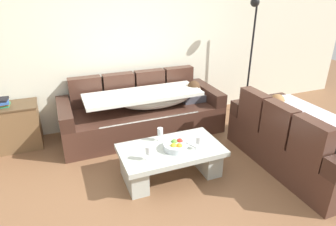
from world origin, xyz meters
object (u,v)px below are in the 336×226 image
at_px(fruit_bowl, 176,146).
at_px(open_magazine, 199,141).
at_px(wine_glass_near_left, 149,151).
at_px(wine_glass_near_right, 199,140).
at_px(coffee_table, 171,158).
at_px(side_cabinet, 13,127).
at_px(couch_along_wall, 144,112).
at_px(book_stack_on_cabinet, 3,102).
at_px(wine_glass_far_back, 160,132).
at_px(floor_lamp, 251,51).
at_px(couch_near_window, 298,141).

distance_m(fruit_bowl, open_magazine, 0.34).
distance_m(fruit_bowl, wine_glass_near_left, 0.38).
relative_size(fruit_bowl, wine_glass_near_right, 1.69).
height_order(coffee_table, open_magazine, open_magazine).
xyz_separation_m(wine_glass_near_left, side_cabinet, (-1.47, 1.57, -0.17)).
bearing_deg(couch_along_wall, book_stack_on_cabinet, 173.17).
height_order(couch_along_wall, wine_glass_near_right, couch_along_wall).
height_order(wine_glass_near_left, wine_glass_far_back, same).
height_order(coffee_table, wine_glass_near_left, wine_glass_near_left).
bearing_deg(open_magazine, wine_glass_far_back, 133.79).
xyz_separation_m(open_magazine, side_cabinet, (-2.16, 1.42, -0.06)).
bearing_deg(coffee_table, book_stack_on_cabinet, 142.02).
bearing_deg(floor_lamp, side_cabinet, 177.25).
xyz_separation_m(fruit_bowl, wine_glass_near_right, (0.24, -0.10, 0.07)).
height_order(wine_glass_near_left, side_cabinet, side_cabinet).
xyz_separation_m(coffee_table, fruit_bowl, (0.04, -0.05, 0.18)).
bearing_deg(couch_near_window, floor_lamp, -13.04).
bearing_deg(wine_glass_near_right, floor_lamp, 39.99).
height_order(coffee_table, side_cabinet, side_cabinet).
relative_size(wine_glass_near_right, wine_glass_far_back, 1.00).
bearing_deg(couch_near_window, wine_glass_far_back, 70.39).
xyz_separation_m(wine_glass_near_left, open_magazine, (0.69, 0.16, -0.11)).
bearing_deg(couch_along_wall, side_cabinet, 173.02).
bearing_deg(couch_along_wall, open_magazine, -75.15).
relative_size(fruit_bowl, wine_glass_near_left, 1.69).
bearing_deg(coffee_table, wine_glass_far_back, 103.69).
xyz_separation_m(wine_glass_near_left, wine_glass_near_right, (0.60, -0.00, 0.00)).
distance_m(coffee_table, wine_glass_near_left, 0.43).
bearing_deg(wine_glass_near_right, coffee_table, 153.09).
height_order(couch_along_wall, floor_lamp, floor_lamp).
bearing_deg(floor_lamp, couch_near_window, -103.04).
bearing_deg(wine_glass_far_back, side_cabinet, 145.00).
xyz_separation_m(book_stack_on_cabinet, floor_lamp, (3.78, -0.18, 0.42)).
bearing_deg(wine_glass_near_right, wine_glass_far_back, 132.97).
distance_m(book_stack_on_cabinet, floor_lamp, 3.81).
bearing_deg(side_cabinet, couch_near_window, -28.09).
bearing_deg(wine_glass_near_left, couch_near_window, -6.64).
height_order(fruit_bowl, wine_glass_far_back, wine_glass_far_back).
xyz_separation_m(wine_glass_near_right, book_stack_on_cabinet, (-2.12, 1.58, 0.20)).
bearing_deg(couch_near_window, coffee_table, 77.02).
xyz_separation_m(couch_along_wall, coffee_table, (-0.05, -1.21, -0.09)).
height_order(couch_along_wall, coffee_table, couch_along_wall).
relative_size(couch_along_wall, open_magazine, 8.53).
distance_m(wine_glass_near_right, open_magazine, 0.21).
bearing_deg(wine_glass_near_right, couch_near_window, -9.63).
relative_size(wine_glass_near_left, open_magazine, 0.59).
relative_size(couch_near_window, wine_glass_far_back, 10.71).
bearing_deg(couch_along_wall, wine_glass_near_left, -105.53).
xyz_separation_m(couch_along_wall, book_stack_on_cabinet, (-1.89, 0.23, 0.36)).
bearing_deg(side_cabinet, couch_along_wall, -6.98).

